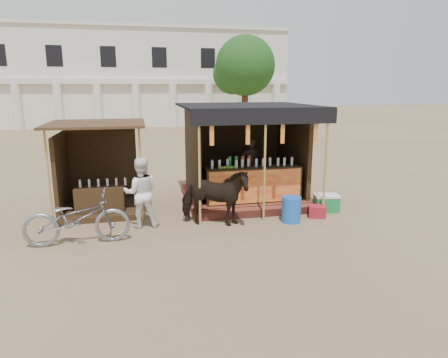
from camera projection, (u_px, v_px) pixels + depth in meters
name	position (u px, v px, depth m)	size (l,w,h in m)	color
ground	(240.00, 247.00, 8.31)	(120.00, 120.00, 0.00)	#846B4C
main_stall	(245.00, 167.00, 11.48)	(3.60, 3.61, 2.78)	brown
secondary_stall	(94.00, 180.00, 10.55)	(2.40, 2.40, 2.38)	#372614
cow	(214.00, 198.00, 9.46)	(0.75, 1.65, 1.40)	black
motorbike	(77.00, 218.00, 8.37)	(0.75, 2.16, 1.14)	gray
bystander	(141.00, 193.00, 9.37)	(0.81, 0.63, 1.67)	white
blue_barrel	(291.00, 209.00, 9.81)	(0.47, 0.47, 0.64)	blue
red_crate	(317.00, 211.00, 10.22)	(0.42, 0.36, 0.30)	maroon
cooler	(326.00, 203.00, 10.67)	(0.71, 0.54, 0.46)	#1B793B
background_building	(135.00, 79.00, 35.52)	(26.00, 7.45, 8.18)	silver
tree	(242.00, 68.00, 29.55)	(4.50, 4.40, 7.00)	#382314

